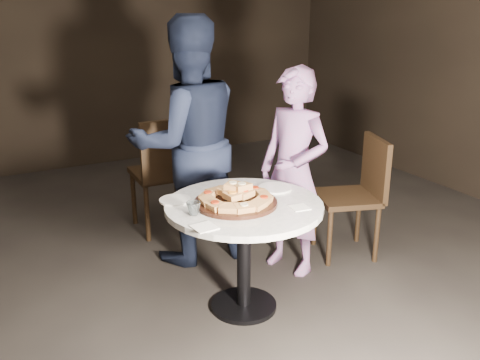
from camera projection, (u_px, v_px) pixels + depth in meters
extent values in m
plane|color=black|center=(231.00, 306.00, 3.38)|extent=(7.00, 7.00, 0.00)
cylinder|color=black|center=(244.00, 305.00, 3.37)|extent=(0.50, 0.50, 0.03)
cylinder|color=black|center=(244.00, 257.00, 3.26)|extent=(0.10, 0.10, 0.65)
cylinder|color=silver|center=(244.00, 206.00, 3.15)|extent=(1.14, 1.14, 0.04)
cylinder|color=black|center=(236.00, 203.00, 3.13)|extent=(0.64, 0.64, 0.02)
cube|color=#B37C45|center=(255.00, 191.00, 3.23)|extent=(0.12, 0.13, 0.05)
cylinder|color=#AC290D|center=(255.00, 187.00, 3.23)|extent=(0.06, 0.06, 0.01)
cube|color=#B37C45|center=(242.00, 188.00, 3.27)|extent=(0.13, 0.12, 0.05)
cube|color=#B37C45|center=(228.00, 189.00, 3.27)|extent=(0.12, 0.10, 0.05)
cylinder|color=beige|center=(228.00, 185.00, 3.26)|extent=(0.06, 0.06, 0.01)
cube|color=#B37C45|center=(215.00, 191.00, 3.23)|extent=(0.11, 0.10, 0.05)
cube|color=#B37C45|center=(208.00, 196.00, 3.15)|extent=(0.13, 0.13, 0.05)
cylinder|color=#AC290D|center=(208.00, 192.00, 3.15)|extent=(0.07, 0.07, 0.01)
cube|color=#B37C45|center=(208.00, 201.00, 3.07)|extent=(0.09, 0.11, 0.05)
cube|color=#B37C45|center=(215.00, 206.00, 3.00)|extent=(0.10, 0.12, 0.05)
cylinder|color=#AC290D|center=(215.00, 202.00, 2.99)|extent=(0.06, 0.06, 0.01)
cube|color=#B37C45|center=(228.00, 208.00, 2.96)|extent=(0.13, 0.13, 0.05)
cube|color=#B37C45|center=(244.00, 208.00, 2.96)|extent=(0.11, 0.09, 0.05)
cylinder|color=beige|center=(244.00, 204.00, 2.96)|extent=(0.05, 0.05, 0.01)
cube|color=#B37C45|center=(257.00, 205.00, 3.01)|extent=(0.13, 0.12, 0.05)
cube|color=#B37C45|center=(264.00, 200.00, 3.08)|extent=(0.13, 0.13, 0.05)
cylinder|color=#AC290D|center=(264.00, 197.00, 3.07)|extent=(0.07, 0.07, 0.01)
cube|color=#B37C45|center=(263.00, 195.00, 3.16)|extent=(0.10, 0.12, 0.05)
cube|color=#B37C45|center=(239.00, 190.00, 3.16)|extent=(0.13, 0.13, 0.04)
cylinder|color=#2D6B1E|center=(239.00, 186.00, 3.15)|extent=(0.07, 0.07, 0.01)
cube|color=#B37C45|center=(227.00, 192.00, 3.12)|extent=(0.10, 0.12, 0.04)
cylinder|color=beige|center=(227.00, 188.00, 3.12)|extent=(0.06, 0.06, 0.01)
cube|color=#B37C45|center=(232.00, 196.00, 3.06)|extent=(0.09, 0.11, 0.04)
cylinder|color=orange|center=(232.00, 192.00, 3.05)|extent=(0.05, 0.05, 0.01)
cube|color=#B37C45|center=(244.00, 194.00, 3.09)|extent=(0.12, 0.11, 0.04)
cylinder|color=#AC290D|center=(244.00, 190.00, 3.08)|extent=(0.06, 0.06, 0.01)
cube|color=#B37C45|center=(239.00, 190.00, 3.16)|extent=(0.13, 0.11, 0.04)
cylinder|color=#2D6B1E|center=(239.00, 186.00, 3.15)|extent=(0.06, 0.06, 0.01)
cube|color=#B37C45|center=(242.00, 187.00, 3.09)|extent=(0.11, 0.09, 0.04)
cylinder|color=beige|center=(242.00, 184.00, 3.09)|extent=(0.05, 0.05, 0.01)
cube|color=#B37C45|center=(233.00, 186.00, 3.11)|extent=(0.13, 0.13, 0.04)
cylinder|color=beige|center=(233.00, 182.00, 3.11)|extent=(0.07, 0.07, 0.01)
cylinder|color=white|center=(175.00, 200.00, 3.18)|extent=(0.23, 0.23, 0.01)
cylinder|color=white|center=(275.00, 188.00, 3.38)|extent=(0.24, 0.24, 0.01)
imported|color=silver|center=(194.00, 208.00, 2.97)|extent=(0.09, 0.09, 0.08)
cube|color=white|center=(204.00, 227.00, 2.81)|extent=(0.13, 0.13, 0.01)
cube|color=white|center=(299.00, 207.00, 3.08)|extent=(0.11, 0.11, 0.01)
cube|color=black|center=(161.00, 173.00, 4.39)|extent=(0.47, 0.47, 0.04)
cube|color=black|center=(169.00, 151.00, 4.12)|extent=(0.46, 0.06, 0.49)
cylinder|color=black|center=(177.00, 190.00, 4.72)|extent=(0.04, 0.04, 0.49)
cylinder|color=black|center=(134.00, 197.00, 4.55)|extent=(0.04, 0.04, 0.49)
cylinder|color=black|center=(193.00, 204.00, 4.39)|extent=(0.04, 0.04, 0.49)
cylinder|color=black|center=(147.00, 212.00, 4.22)|extent=(0.04, 0.04, 0.49)
cube|color=black|center=(347.00, 198.00, 3.95)|extent=(0.53, 0.53, 0.04)
cube|color=black|center=(376.00, 167.00, 3.92)|extent=(0.17, 0.41, 0.45)
cylinder|color=black|center=(315.00, 218.00, 4.17)|extent=(0.05, 0.05, 0.45)
cylinder|color=black|center=(330.00, 237.00, 3.83)|extent=(0.05, 0.05, 0.45)
cylinder|color=black|center=(358.00, 215.00, 4.22)|extent=(0.05, 0.05, 0.45)
cylinder|color=black|center=(377.00, 234.00, 3.89)|extent=(0.05, 0.05, 0.45)
imported|color=black|center=(188.00, 143.00, 3.78)|extent=(0.90, 0.73, 1.76)
imported|color=#865F95|center=(294.00, 172.00, 3.65)|extent=(0.51, 0.61, 1.44)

